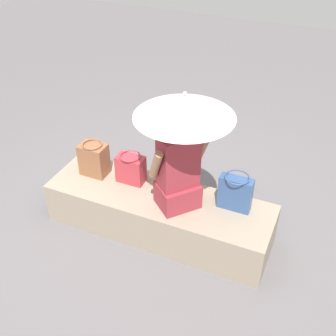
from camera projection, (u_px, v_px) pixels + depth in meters
The scene contains 7 objects.
ground_plane at pixel (159, 229), 4.08m from camera, with size 14.00×14.00×0.00m, color #605B5E.
stone_bench at pixel (159, 213), 3.96m from camera, with size 2.09×0.63×0.41m, color gray.
person_seated at pixel (178, 168), 3.52m from camera, with size 0.46×0.49×0.90m.
parasol at pixel (185, 106), 3.24m from camera, with size 0.81×0.81×1.06m.
handbag_black at pixel (94, 159), 4.03m from camera, with size 0.25×0.19×0.34m.
tote_bag_canvas at pixel (235, 193), 3.61m from camera, with size 0.29×0.21×0.34m.
shoulder_bag_spare at pixel (131, 169), 3.94m from camera, with size 0.26×0.19×0.29m.
Camera 1 is at (1.28, -2.68, 2.85)m, focal length 45.34 mm.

